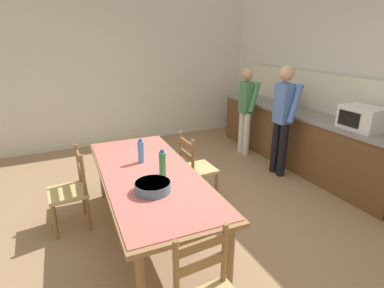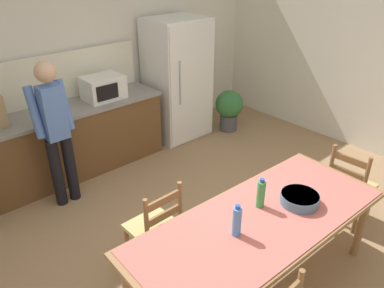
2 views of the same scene
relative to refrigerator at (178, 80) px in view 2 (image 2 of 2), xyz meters
name	(u,v)px [view 2 (image 2 of 2)]	position (x,y,z in m)	size (l,w,h in m)	color
ground_plane	(205,250)	(-1.50, -2.19, -0.90)	(8.32, 8.32, 0.00)	#9E7A56
wall_back	(63,54)	(-1.50, 0.47, 0.55)	(6.52, 0.12, 2.90)	silver
wall_right	(384,51)	(1.76, -2.19, 0.55)	(0.12, 5.20, 2.90)	silver
kitchen_counter	(29,154)	(-2.30, 0.04, -0.44)	(3.55, 0.66, 0.91)	brown
counter_splashback	(6,88)	(-2.30, 0.35, 0.31)	(3.51, 0.03, 0.60)	#EFE8CB
refrigerator	(178,80)	(0.00, 0.00, 0.00)	(0.85, 0.73, 1.80)	white
microwave	(103,88)	(-1.23, 0.02, 0.16)	(0.50, 0.39, 0.30)	white
dining_table	(260,225)	(-1.47, -2.80, -0.22)	(2.32, 1.01, 0.75)	olive
bottle_near_centre	(237,221)	(-1.76, -2.79, -0.03)	(0.07, 0.07, 0.27)	#4C8ED6
bottle_off_centre	(261,194)	(-1.36, -2.69, -0.03)	(0.07, 0.07, 0.27)	green
serving_bowl	(300,198)	(-1.08, -2.88, -0.10)	(0.32, 0.32, 0.09)	slate
chair_side_far_left	(155,228)	(-1.96, -2.02, -0.46)	(0.43, 0.41, 0.91)	olive
chair_head_end	(349,186)	(-0.04, -2.85, -0.46)	(0.42, 0.44, 0.91)	olive
person_at_counter	(56,128)	(-2.13, -0.50, 0.04)	(0.42, 0.29, 1.68)	black
potted_plant	(229,108)	(0.71, -0.43, -0.51)	(0.44, 0.44, 0.67)	#4C4C51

